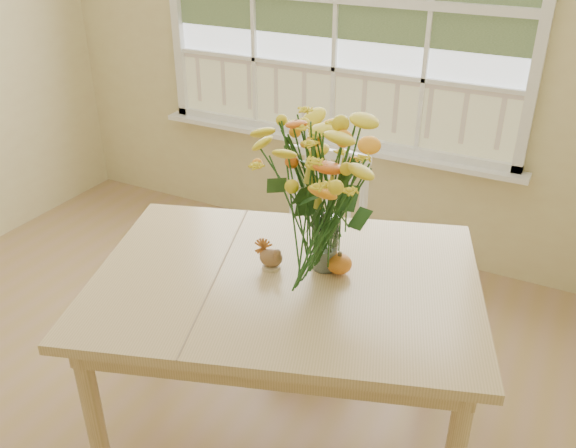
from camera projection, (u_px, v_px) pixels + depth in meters
The scene contains 8 objects.
wall_back at pixel (337, 34), 3.58m from camera, with size 4.00×0.02×2.70m, color #D6C589.
window at pixel (336, 2), 3.46m from camera, with size 2.42×0.12×1.74m.
dining_table at pixel (286, 297), 2.37m from camera, with size 1.72×1.45×0.78m.
windsor_chair at pixel (320, 235), 3.13m from camera, with size 0.47×0.45×0.94m.
flower_vase at pixel (327, 192), 2.23m from camera, with size 0.46×0.46×0.54m.
pumpkin at pixel (339, 265), 2.33m from camera, with size 0.10×0.10×0.08m, color #C16B16.
turkey_figurine at pixel (271, 258), 2.36m from camera, with size 0.11×0.09×0.11m.
dark_gourd at pixel (326, 257), 2.39m from camera, with size 0.13×0.07×0.06m.
Camera 1 is at (1.43, -1.15, 2.07)m, focal length 38.00 mm.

